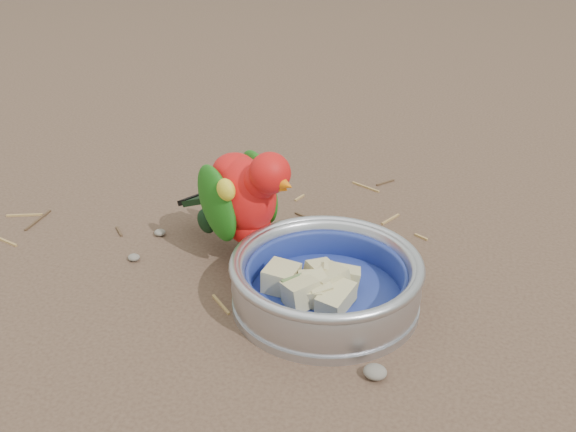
% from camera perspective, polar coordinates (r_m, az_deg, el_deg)
% --- Properties ---
extents(ground, '(60.00, 60.00, 0.00)m').
position_cam_1_polar(ground, '(0.71, -5.49, -10.99)').
color(ground, brown).
extents(food_bowl, '(0.22, 0.22, 0.02)m').
position_cam_1_polar(food_bowl, '(0.75, 3.34, -7.35)').
color(food_bowl, '#B2B2BA').
rests_on(food_bowl, ground).
extents(bowl_wall, '(0.22, 0.22, 0.04)m').
position_cam_1_polar(bowl_wall, '(0.74, 3.40, -5.43)').
color(bowl_wall, '#B2B2BA').
rests_on(bowl_wall, food_bowl).
extents(fruit_wedges, '(0.13, 0.13, 0.03)m').
position_cam_1_polar(fruit_wedges, '(0.74, 3.39, -5.89)').
color(fruit_wedges, tan).
rests_on(fruit_wedges, food_bowl).
extents(lory_parrot, '(0.21, 0.18, 0.16)m').
position_cam_1_polar(lory_parrot, '(0.80, -3.84, 0.93)').
color(lory_parrot, red).
rests_on(lory_parrot, ground).
extents(ground_debris, '(0.90, 0.80, 0.01)m').
position_cam_1_polar(ground_debris, '(0.76, -4.02, -7.59)').
color(ground_debris, '#A47E46').
rests_on(ground_debris, ground).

